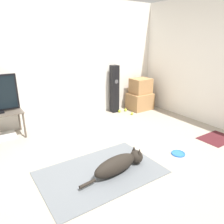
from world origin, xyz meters
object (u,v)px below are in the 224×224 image
(cardboard_box_lower, at_px, (140,101))
(floor_speaker, at_px, (114,89))
(cardboard_box_upper, at_px, (141,86))
(game_console, at_px, (5,136))
(tennis_ball_loose_on_carpet, at_px, (119,111))
(dog, at_px, (119,164))
(tennis_ball_by_boxes, at_px, (126,110))
(frisbee, at_px, (178,153))
(tennis_ball_near_speaker, at_px, (132,114))

(cardboard_box_lower, xyz_separation_m, floor_speaker, (-0.66, 0.18, 0.36))
(cardboard_box_upper, bearing_deg, game_console, 179.01)
(cardboard_box_lower, height_order, floor_speaker, floor_speaker)
(cardboard_box_upper, bearing_deg, floor_speaker, 165.60)
(tennis_ball_loose_on_carpet, bearing_deg, cardboard_box_lower, -5.61)
(dog, height_order, tennis_ball_loose_on_carpet, dog)
(cardboard_box_lower, bearing_deg, dog, -136.04)
(floor_speaker, relative_size, tennis_ball_loose_on_carpet, 17.24)
(floor_speaker, distance_m, tennis_ball_by_boxes, 0.61)
(cardboard_box_upper, distance_m, game_console, 3.24)
(frisbee, distance_m, tennis_ball_by_boxes, 2.24)
(cardboard_box_upper, xyz_separation_m, game_console, (-3.19, 0.05, -0.56))
(dog, relative_size, game_console, 3.04)
(floor_speaker, distance_m, tennis_ball_loose_on_carpet, 0.55)
(floor_speaker, height_order, tennis_ball_near_speaker, floor_speaker)
(cardboard_box_upper, bearing_deg, tennis_ball_loose_on_carpet, 175.31)
(frisbee, xyz_separation_m, tennis_ball_by_boxes, (0.59, 2.16, 0.02))
(dog, relative_size, cardboard_box_upper, 2.24)
(tennis_ball_loose_on_carpet, height_order, game_console, game_console)
(floor_speaker, distance_m, tennis_ball_near_speaker, 0.72)
(cardboard_box_lower, distance_m, cardboard_box_upper, 0.39)
(cardboard_box_lower, relative_size, floor_speaker, 0.50)
(tennis_ball_near_speaker, relative_size, game_console, 0.19)
(dog, xyz_separation_m, tennis_ball_loose_on_carpet, (1.47, 2.05, -0.10))
(cardboard_box_upper, bearing_deg, frisbee, -115.76)
(frisbee, bearing_deg, tennis_ball_near_speaker, 73.35)
(frisbee, relative_size, tennis_ball_by_boxes, 3.28)
(frisbee, bearing_deg, tennis_ball_by_boxes, 74.69)
(cardboard_box_upper, relative_size, floor_speaker, 0.41)
(tennis_ball_near_speaker, bearing_deg, tennis_ball_by_boxes, 83.19)
(cardboard_box_upper, xyz_separation_m, tennis_ball_loose_on_carpet, (-0.61, 0.05, -0.57))
(dog, relative_size, tennis_ball_by_boxes, 16.02)
(cardboard_box_lower, height_order, game_console, cardboard_box_lower)
(game_console, bearing_deg, tennis_ball_by_boxes, -0.21)
(tennis_ball_by_boxes, bearing_deg, floor_speaker, 152.63)
(cardboard_box_lower, bearing_deg, game_console, 178.86)
(dog, height_order, floor_speaker, floor_speaker)
(floor_speaker, bearing_deg, frisbee, -98.47)
(dog, distance_m, tennis_ball_loose_on_carpet, 2.52)
(cardboard_box_upper, height_order, tennis_ball_near_speaker, cardboard_box_upper)
(floor_speaker, bearing_deg, cardboard_box_lower, -15.44)
(dog, xyz_separation_m, cardboard_box_upper, (2.08, 2.00, 0.47))
(tennis_ball_near_speaker, xyz_separation_m, tennis_ball_loose_on_carpet, (-0.15, 0.31, 0.00))
(cardboard_box_lower, relative_size, tennis_ball_loose_on_carpet, 8.60)
(cardboard_box_upper, relative_size, game_console, 1.36)
(frisbee, relative_size, game_console, 0.62)
(cardboard_box_lower, relative_size, game_console, 1.63)
(cardboard_box_upper, bearing_deg, tennis_ball_by_boxes, 174.02)
(frisbee, distance_m, cardboard_box_lower, 2.35)
(dog, distance_m, tennis_ball_near_speaker, 2.37)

